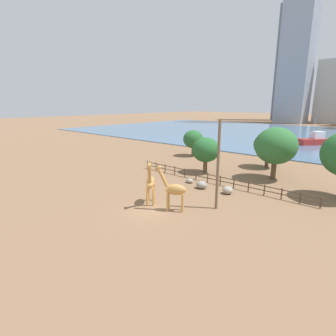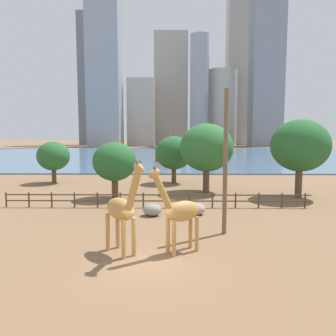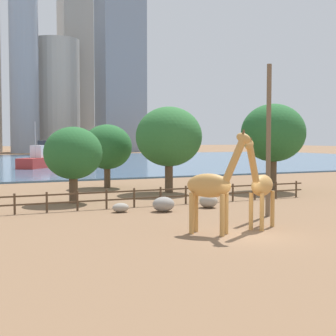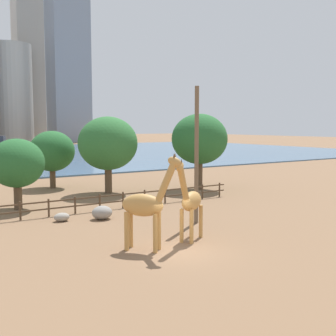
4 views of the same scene
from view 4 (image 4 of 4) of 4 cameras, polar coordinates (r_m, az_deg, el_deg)
name	(u,v)px [view 4 (image 4 of 4)]	position (r m, az deg, el deg)	size (l,w,h in m)	color
giraffe_tall	(190,201)	(23.71, 3.05, -4.54)	(2.99, 2.20, 4.77)	#C18C47
giraffe_companion	(146,205)	(21.87, -3.01, -5.02)	(2.62, 2.87, 5.13)	#C18C47
utility_pole	(197,155)	(27.80, 3.88, 1.70)	(0.28, 0.28, 9.06)	brown
boulder_near_fence	(62,217)	(29.68, -14.20, -6.46)	(1.07, 0.79, 0.59)	gray
boulder_by_pole	(143,207)	(31.60, -3.37, -5.26)	(1.24, 1.21, 0.91)	gray
boulder_small	(102,213)	(29.73, -8.92, -5.98)	(1.43, 1.26, 0.94)	gray
enclosure_fence	(89,202)	(32.25, -10.63, -4.58)	(26.12, 0.14, 1.30)	#4C3826
tree_left_large	(52,151)	(45.30, -15.44, 2.20)	(4.67, 4.67, 5.96)	brown
tree_center_broad	(200,139)	(42.72, 4.29, 3.90)	(5.66, 5.66, 7.69)	brown
tree_right_tall	(108,144)	(40.58, -8.15, 3.29)	(5.68, 5.68, 7.36)	brown
tree_right_small	(17,163)	(34.44, -19.80, 0.58)	(4.21, 4.21, 5.51)	brown
boat_ferry	(0,147)	(106.14, -21.75, 2.67)	(6.11, 9.55, 3.95)	navy
skyline_tower_needle	(27,30)	(190.22, -18.53, 17.33)	(10.56, 10.98, 91.19)	#ADA89E
skyline_block_right	(67,6)	(177.72, -13.53, 20.52)	(14.38, 12.11, 104.52)	gray
skyline_tower_far	(12,94)	(174.29, -20.43, 9.40)	(15.66, 15.66, 37.34)	#B7B2A8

